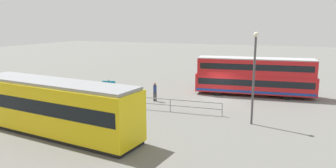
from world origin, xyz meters
TOP-DOWN VIEW (x-y plane):
  - ground_plane at (0.00, 0.00)m, footprint 160.00×160.00m
  - double_decker_bus at (-2.96, -3.05)m, footprint 11.99×3.85m
  - tram_yellow at (7.94, 13.62)m, footprint 12.98×4.01m
  - pedestrian_near_railing at (5.43, 3.04)m, footprint 0.39×0.39m
  - pedestrian_railing at (2.76, 5.77)m, footprint 8.75×0.72m
  - info_sign at (8.15, 6.71)m, footprint 1.16×0.36m
  - street_lamp at (-4.02, 6.56)m, footprint 0.36×0.36m

SIDE VIEW (x-z plane):
  - ground_plane at x=0.00m, z-range 0.00..0.00m
  - pedestrian_railing at x=2.76m, z-range 0.21..1.29m
  - pedestrian_near_railing at x=5.43m, z-range 0.15..1.96m
  - info_sign at x=8.15m, z-range 0.50..3.02m
  - tram_yellow at x=7.94m, z-range 0.07..3.68m
  - double_decker_bus at x=-2.96m, z-range 0.05..3.93m
  - street_lamp at x=-4.02m, z-range 0.58..7.30m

